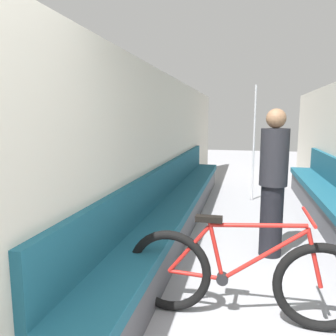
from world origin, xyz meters
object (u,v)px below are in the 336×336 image
Objects in this scene: bench_seat_row_left at (178,206)px; bicycle at (241,277)px; grab_pole_near at (254,145)px; passenger_standing at (273,182)px.

bench_seat_row_left reaches higher than bicycle.
bicycle is 3.91m from grab_pole_near.
grab_pole_near is 1.30× the size of passenger_standing.
passenger_standing is (0.31, 1.31, 0.49)m from bicycle.
bicycle is 1.09× the size of passenger_standing.
grab_pole_near is (0.15, 3.85, 0.68)m from bicycle.
bicycle is at bearing -66.19° from bench_seat_row_left.
grab_pole_near is at bearing 77.41° from bicycle.
bicycle is (0.89, -2.01, 0.05)m from bench_seat_row_left.
grab_pole_near is (1.04, 1.84, 0.73)m from bench_seat_row_left.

